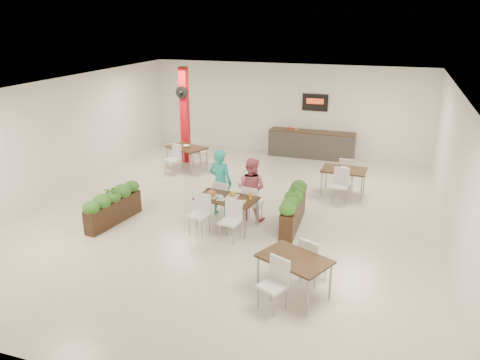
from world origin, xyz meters
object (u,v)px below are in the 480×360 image
object	(u,v)px
side_table_b	(344,173)
main_table	(226,202)
planter_right	(293,206)
diner_woman	(251,189)
diner_man	(220,183)
red_column	(185,114)
planter_left	(113,203)
side_table_a	(187,150)
service_counter	(311,144)
side_table_c	(294,264)

from	to	relation	value
side_table_b	main_table	bearing A→B (deg)	-125.85
planter_right	diner_woman	bearing A→B (deg)	174.77
diner_man	planter_right	bearing A→B (deg)	-174.99
diner_man	red_column	bearing A→B (deg)	-47.03
planter_right	side_table_b	bearing A→B (deg)	70.23
red_column	planter_right	size ratio (longest dim) A/B	1.61
planter_left	side_table_a	bearing A→B (deg)	90.97
red_column	main_table	size ratio (longest dim) A/B	1.80
planter_left	planter_right	bearing A→B (deg)	15.88
main_table	planter_right	distance (m)	1.60
red_column	main_table	world-z (taller)	red_column
main_table	side_table_b	xyz separation A→B (m)	(2.38, 3.03, -0.01)
service_counter	main_table	size ratio (longest dim) A/B	1.69
side_table_a	side_table_c	world-z (taller)	same
planter_right	planter_left	bearing A→B (deg)	-164.12
diner_man	side_table_a	distance (m)	3.93
diner_woman	side_table_c	xyz separation A→B (m)	(1.72, -2.99, -0.16)
side_table_c	planter_left	bearing A→B (deg)	-174.59
main_table	red_column	bearing A→B (deg)	124.38
side_table_b	service_counter	bearing A→B (deg)	116.18
side_table_b	planter_left	bearing A→B (deg)	-141.77
side_table_b	side_table_a	bearing A→B (deg)	173.86
red_column	planter_right	distance (m)	6.21
planter_left	side_table_c	world-z (taller)	planter_left
planter_right	service_counter	bearing A→B (deg)	95.96
diner_woman	planter_left	size ratio (longest dim) A/B	0.86
main_table	planter_right	bearing A→B (deg)	20.39
service_counter	side_table_a	size ratio (longest dim) A/B	1.81
red_column	planter_left	xyz separation A→B (m)	(0.45, -5.19, -1.14)
side_table_b	side_table_c	distance (m)	5.37
service_counter	side_table_b	bearing A→B (deg)	-66.13
side_table_a	red_column	bearing A→B (deg)	139.56
service_counter	main_table	xyz separation A→B (m)	(-0.88, -6.42, 0.14)
side_table_c	main_table	bearing A→B (deg)	157.33
planter_left	side_table_b	world-z (taller)	planter_left
planter_left	service_counter	bearing A→B (deg)	63.29
side_table_c	side_table_a	bearing A→B (deg)	153.49
side_table_c	service_counter	bearing A→B (deg)	123.10
main_table	side_table_a	size ratio (longest dim) A/B	1.07
red_column	side_table_b	xyz separation A→B (m)	(5.50, -1.53, -1.01)
diner_man	side_table_b	world-z (taller)	diner_man
red_column	planter_left	distance (m)	5.33
diner_man	service_counter	bearing A→B (deg)	-94.38
side_table_c	diner_woman	bearing A→B (deg)	144.87
service_counter	planter_left	size ratio (longest dim) A/B	1.64
service_counter	diner_woman	world-z (taller)	service_counter
red_column	side_table_c	size ratio (longest dim) A/B	1.94
main_table	service_counter	bearing A→B (deg)	82.21
diner_woman	planter_right	xyz separation A→B (m)	(1.08, -0.10, -0.28)
main_table	side_table_c	distance (m)	3.16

